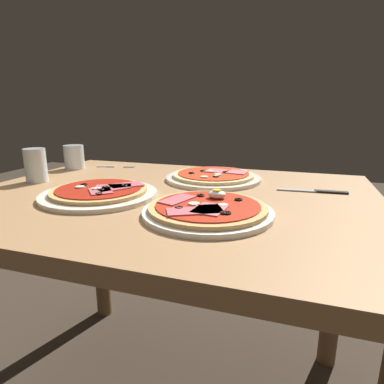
{
  "coord_description": "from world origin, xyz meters",
  "views": [
    {
      "loc": [
        0.34,
        -0.82,
        1.0
      ],
      "look_at": [
        0.09,
        -0.07,
        0.79
      ],
      "focal_mm": 30.19,
      "sensor_mm": 36.0,
      "label": 1
    }
  ],
  "objects_px": {
    "fork": "(113,167)",
    "knife": "(317,191)",
    "water_glass_near": "(74,159)",
    "pizza_foreground": "(208,210)",
    "dining_table": "(170,232)",
    "pizza_across_right": "(213,177)",
    "pizza_across_left": "(100,193)",
    "water_glass_far": "(36,168)"
  },
  "relations": [
    {
      "from": "pizza_foreground",
      "to": "water_glass_near",
      "type": "distance_m",
      "value": 0.76
    },
    {
      "from": "pizza_across_left",
      "to": "knife",
      "type": "distance_m",
      "value": 0.62
    },
    {
      "from": "pizza_foreground",
      "to": "fork",
      "type": "height_order",
      "value": "pizza_foreground"
    },
    {
      "from": "pizza_foreground",
      "to": "water_glass_near",
      "type": "xyz_separation_m",
      "value": [
        -0.65,
        0.38,
        0.03
      ]
    },
    {
      "from": "water_glass_near",
      "to": "pizza_foreground",
      "type": "bearing_deg",
      "value": -30.31
    },
    {
      "from": "pizza_across_left",
      "to": "pizza_across_right",
      "type": "height_order",
      "value": "same"
    },
    {
      "from": "water_glass_far",
      "to": "pizza_across_right",
      "type": "bearing_deg",
      "value": 20.71
    },
    {
      "from": "water_glass_far",
      "to": "water_glass_near",
      "type": "bearing_deg",
      "value": 97.85
    },
    {
      "from": "water_glass_far",
      "to": "knife",
      "type": "xyz_separation_m",
      "value": [
        0.87,
        0.14,
        -0.04
      ]
    },
    {
      "from": "pizza_across_right",
      "to": "water_glass_far",
      "type": "distance_m",
      "value": 0.58
    },
    {
      "from": "pizza_foreground",
      "to": "water_glass_near",
      "type": "height_order",
      "value": "water_glass_near"
    },
    {
      "from": "pizza_foreground",
      "to": "knife",
      "type": "xyz_separation_m",
      "value": [
        0.25,
        0.29,
        -0.01
      ]
    },
    {
      "from": "water_glass_near",
      "to": "fork",
      "type": "relative_size",
      "value": 0.59
    },
    {
      "from": "pizza_across_right",
      "to": "water_glass_far",
      "type": "relative_size",
      "value": 2.91
    },
    {
      "from": "water_glass_near",
      "to": "water_glass_far",
      "type": "distance_m",
      "value": 0.24
    },
    {
      "from": "dining_table",
      "to": "knife",
      "type": "xyz_separation_m",
      "value": [
        0.4,
        0.14,
        0.12
      ]
    },
    {
      "from": "water_glass_near",
      "to": "fork",
      "type": "height_order",
      "value": "water_glass_near"
    },
    {
      "from": "pizza_foreground",
      "to": "fork",
      "type": "relative_size",
      "value": 1.91
    },
    {
      "from": "fork",
      "to": "dining_table",
      "type": "bearing_deg",
      "value": -39.67
    },
    {
      "from": "pizza_foreground",
      "to": "pizza_across_left",
      "type": "bearing_deg",
      "value": 170.13
    },
    {
      "from": "pizza_across_left",
      "to": "knife",
      "type": "relative_size",
      "value": 1.61
    },
    {
      "from": "water_glass_near",
      "to": "pizza_across_right",
      "type": "bearing_deg",
      "value": -2.74
    },
    {
      "from": "fork",
      "to": "pizza_foreground",
      "type": "bearing_deg",
      "value": -40.94
    },
    {
      "from": "water_glass_near",
      "to": "knife",
      "type": "xyz_separation_m",
      "value": [
        0.9,
        -0.09,
        -0.04
      ]
    },
    {
      "from": "fork",
      "to": "pizza_across_left",
      "type": "bearing_deg",
      "value": -62.84
    },
    {
      "from": "dining_table",
      "to": "knife",
      "type": "distance_m",
      "value": 0.44
    },
    {
      "from": "dining_table",
      "to": "knife",
      "type": "relative_size",
      "value": 5.86
    },
    {
      "from": "pizza_across_right",
      "to": "knife",
      "type": "distance_m",
      "value": 0.33
    },
    {
      "from": "dining_table",
      "to": "pizza_foreground",
      "type": "distance_m",
      "value": 0.25
    },
    {
      "from": "water_glass_far",
      "to": "knife",
      "type": "height_order",
      "value": "water_glass_far"
    },
    {
      "from": "pizza_across_right",
      "to": "dining_table",
      "type": "bearing_deg",
      "value": -110.54
    },
    {
      "from": "water_glass_near",
      "to": "fork",
      "type": "bearing_deg",
      "value": 31.63
    },
    {
      "from": "pizza_across_left",
      "to": "knife",
      "type": "xyz_separation_m",
      "value": [
        0.57,
        0.24,
        -0.01
      ]
    },
    {
      "from": "dining_table",
      "to": "pizza_across_right",
      "type": "height_order",
      "value": "pizza_across_right"
    },
    {
      "from": "dining_table",
      "to": "water_glass_near",
      "type": "height_order",
      "value": "water_glass_near"
    },
    {
      "from": "pizza_across_right",
      "to": "water_glass_far",
      "type": "xyz_separation_m",
      "value": [
        -0.54,
        -0.21,
        0.04
      ]
    },
    {
      "from": "dining_table",
      "to": "fork",
      "type": "bearing_deg",
      "value": 140.33
    },
    {
      "from": "pizza_across_right",
      "to": "water_glass_near",
      "type": "height_order",
      "value": "water_glass_near"
    },
    {
      "from": "water_glass_far",
      "to": "fork",
      "type": "relative_size",
      "value": 0.7
    },
    {
      "from": "fork",
      "to": "knife",
      "type": "height_order",
      "value": "knife"
    },
    {
      "from": "dining_table",
      "to": "pizza_foreground",
      "type": "height_order",
      "value": "pizza_foreground"
    },
    {
      "from": "pizza_foreground",
      "to": "water_glass_far",
      "type": "xyz_separation_m",
      "value": [
        -0.62,
        0.15,
        0.03
      ]
    }
  ]
}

